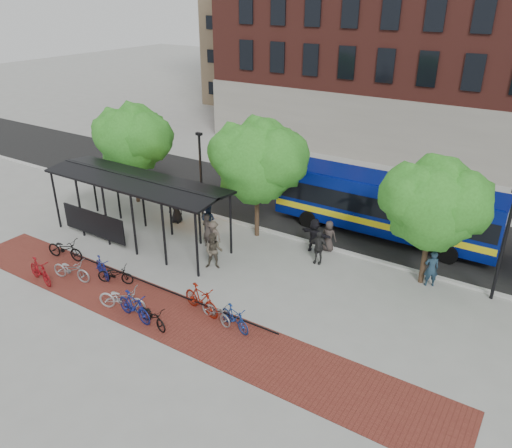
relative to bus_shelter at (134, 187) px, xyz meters
The scene contains 32 objects.
ground 8.68m from the bus_shelter, ahead, with size 160.00×160.00×0.00m, color #9E9E99.
asphalt_street 12.12m from the bus_shelter, 46.19° to the left, with size 160.00×8.00×0.01m, color black.
curb 9.74m from the bus_shelter, 28.84° to the left, with size 160.00×0.25×0.12m, color #B7B7B2.
brick_strip 8.19m from the bus_shelter, 36.40° to the right, with size 24.00×3.00×0.01m, color maroon.
bike_rack_rail 6.74m from the bus_shelter, 36.84° to the right, with size 12.00×0.05×0.95m, color black.
bus_shelter is the anchor object (origin of this frame).
tree_a 5.52m from the bus_shelter, 134.60° to the left, with size 4.90×4.00×6.18m.
tree_b 6.64m from the bus_shelter, 36.21° to the left, with size 5.15×4.20×6.47m.
tree_c 14.77m from the bus_shelter, 15.06° to the left, with size 4.66×3.80×5.92m.
lamp_post_left 4.24m from the bus_shelter, 74.47° to the left, with size 0.35×0.20×5.12m.
lamp_post_right 17.61m from the bus_shelter, 13.39° to the left, with size 0.35×0.20×5.12m.
bus 13.28m from the bus_shelter, 34.80° to the left, with size 12.06×2.90×3.26m.
bike_0 4.62m from the bus_shelter, 113.04° to the right, with size 0.74×2.12×1.11m, color black.
bike_1 6.20m from the bus_shelter, 96.67° to the right, with size 0.55×1.95×1.17m, color maroon.
bike_2 5.38m from the bus_shelter, 85.47° to the right, with size 0.72×2.05×1.08m, color gray.
bike_3 4.77m from the bus_shelter, 70.31° to the right, with size 0.47×1.66×1.00m, color navy.
bike_4 5.18m from the bus_shelter, 59.23° to the right, with size 0.60×1.73×0.91m, color black.
bike_6 7.12m from the bus_shelter, 51.47° to the right, with size 0.75×2.15×1.13m, color #A1A1A3.
bike_7 7.78m from the bus_shelter, 46.97° to the right, with size 0.57×2.03×1.22m, color navy.
bike_8 8.44m from the bus_shelter, 41.74° to the right, with size 0.60×1.73×0.91m, color black.
bike_9 8.26m from the bus_shelter, 26.78° to the right, with size 0.59×2.08×1.25m, color maroon.
bike_10 9.14m from the bus_shelter, 25.20° to the right, with size 0.61×1.75×0.92m, color gray.
bike_11 9.95m from the bus_shelter, 22.82° to the right, with size 0.48×1.70×1.02m, color navy.
pedestrian_0 3.47m from the bus_shelter, 84.45° to the left, with size 0.86×0.56×1.77m, color black.
pedestrian_1 4.43m from the bus_shelter, 18.66° to the left, with size 0.69×0.45×1.88m, color #3A332F.
pedestrian_2 4.28m from the bus_shelter, 40.11° to the left, with size 0.86×0.67×1.77m, color #202F4C.
pedestrian_3 4.79m from the bus_shelter, 17.92° to the left, with size 0.99×0.57×1.53m, color brown.
pedestrian_4 9.95m from the bus_shelter, 16.86° to the left, with size 1.00×0.42×1.71m, color #2A2A2A.
pedestrian_5 9.64m from the bus_shelter, 23.73° to the left, with size 1.69×0.54×1.82m, color black.
pedestrian_6 10.36m from the bus_shelter, 24.99° to the left, with size 0.80×0.52×1.65m, color #372F2C.
pedestrian_7 15.14m from the bus_shelter, 14.23° to the left, with size 0.64×0.42×1.76m, color #1F3649.
pedestrian_8 5.71m from the bus_shelter, ahead, with size 0.89×0.69×1.83m, color #4D4539.
Camera 1 is at (10.20, -17.46, 12.30)m, focal length 35.00 mm.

